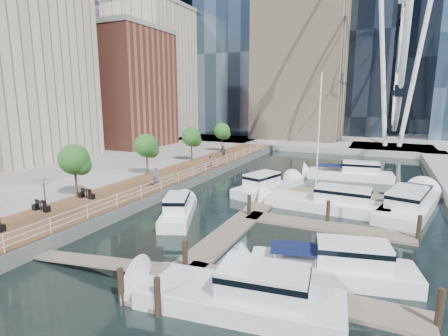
% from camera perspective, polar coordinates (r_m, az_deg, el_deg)
% --- Properties ---
extents(ground, '(520.00, 520.00, 0.00)m').
position_cam_1_polar(ground, '(23.18, -10.27, -12.70)').
color(ground, black).
rests_on(ground, ground).
extents(boardwalk, '(6.00, 60.00, 1.00)m').
position_cam_1_polar(boardwalk, '(39.69, -8.71, -1.81)').
color(boardwalk, brown).
rests_on(boardwalk, ground).
extents(seawall, '(0.25, 60.00, 1.00)m').
position_cam_1_polar(seawall, '(38.16, -4.93, -2.25)').
color(seawall, '#595954').
rests_on(seawall, ground).
extents(land_inland, '(48.00, 90.00, 1.00)m').
position_cam_1_polar(land_inland, '(58.78, -31.35, 0.88)').
color(land_inland, gray).
rests_on(land_inland, ground).
extents(land_far, '(200.00, 114.00, 1.00)m').
position_cam_1_polar(land_far, '(120.26, 18.67, 6.34)').
color(land_far, gray).
rests_on(land_far, ground).
extents(pier, '(14.00, 12.00, 1.00)m').
position_cam_1_polar(pier, '(69.88, 25.70, 2.78)').
color(pier, gray).
rests_on(pier, ground).
extents(railing, '(0.10, 60.00, 1.05)m').
position_cam_1_polar(railing, '(37.99, -5.08, -0.73)').
color(railing, white).
rests_on(railing, boardwalk).
extents(floating_docks, '(16.00, 34.00, 2.60)m').
position_cam_1_polar(floating_docks, '(29.00, 14.80, -6.93)').
color(floating_docks, '#6D6051').
rests_on(floating_docks, ground).
extents(midrise_condos, '(19.00, 67.00, 28.00)m').
position_cam_1_polar(midrise_condos, '(63.79, -22.28, 14.02)').
color(midrise_condos, '#BCAD8E').
rests_on(midrise_condos, ground).
extents(street_trees, '(2.60, 42.60, 4.60)m').
position_cam_1_polar(street_trees, '(39.59, -12.58, 3.59)').
color(street_trees, '#3F2B1C').
rests_on(street_trees, ground).
extents(cafe_tables, '(2.50, 13.70, 0.74)m').
position_cam_1_polar(cafe_tables, '(28.51, -30.38, -6.59)').
color(cafe_tables, black).
rests_on(cafe_tables, ground).
extents(yacht_foreground, '(9.64, 4.42, 2.15)m').
position_cam_1_polar(yacht_foreground, '(20.10, 16.98, -16.94)').
color(yacht_foreground, white).
rests_on(yacht_foreground, ground).
extents(pedestrian_near, '(0.75, 0.53, 1.92)m').
position_cam_1_polar(pedestrian_near, '(34.23, -11.10, -1.46)').
color(pedestrian_near, '#494E62').
rests_on(pedestrian_near, boardwalk).
extents(pedestrian_mid, '(0.65, 0.82, 1.64)m').
position_cam_1_polar(pedestrian_mid, '(43.17, -2.33, 1.14)').
color(pedestrian_mid, '#816A59').
rests_on(pedestrian_mid, boardwalk).
extents(pedestrian_far, '(1.17, 0.65, 1.88)m').
position_cam_1_polar(pedestrian_far, '(49.69, -0.05, 2.60)').
color(pedestrian_far, '#33363F').
rests_on(pedestrian_far, boardwalk).
extents(moored_yachts, '(22.29, 33.83, 11.50)m').
position_cam_1_polar(moored_yachts, '(31.40, 15.90, -6.54)').
color(moored_yachts, white).
rests_on(moored_yachts, ground).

